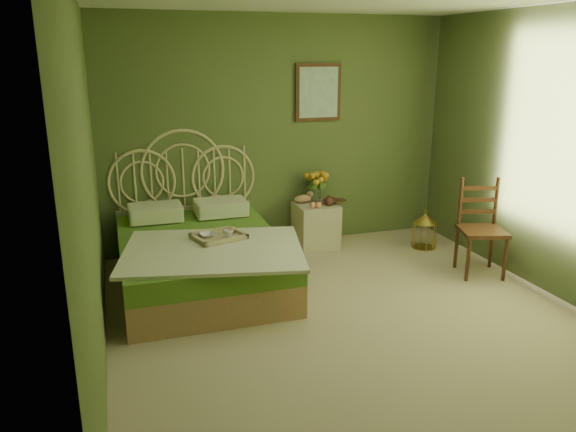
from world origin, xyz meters
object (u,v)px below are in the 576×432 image
object	(u,v)px
birdcage	(424,231)
chair	(478,221)
bed	(200,254)
nightstand	(316,217)

from	to	relation	value
birdcage	chair	bearing A→B (deg)	-82.21
bed	birdcage	xyz separation A→B (m)	(2.64, 0.25, -0.10)
bed	nightstand	xyz separation A→B (m)	(1.47, 0.70, 0.04)
chair	birdcage	world-z (taller)	chair
bed	nightstand	size ratio (longest dim) A/B	2.38
chair	birdcage	distance (m)	0.88
bed	chair	distance (m)	2.81
bed	nightstand	world-z (taller)	bed
birdcage	bed	bearing A→B (deg)	-174.58
nightstand	chair	world-z (taller)	chair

